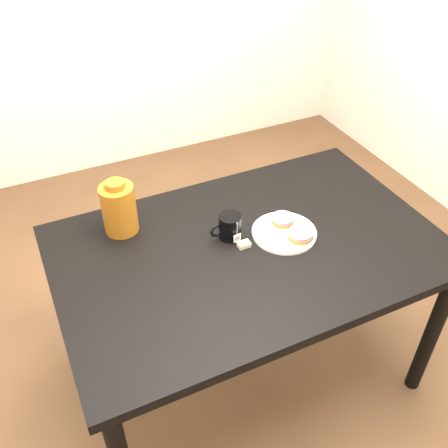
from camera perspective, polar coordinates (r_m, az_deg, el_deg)
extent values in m
plane|color=brown|center=(2.39, 2.33, -16.13)|extent=(4.00, 4.00, 0.00)
cube|color=black|center=(1.84, 2.91, -2.94)|extent=(1.40, 0.90, 0.04)
cylinder|color=black|center=(2.22, 22.69, -11.36)|extent=(0.06, 0.06, 0.71)
cylinder|color=black|center=(2.25, -17.02, -8.58)|extent=(0.06, 0.06, 0.71)
cylinder|color=black|center=(2.60, 11.20, 0.13)|extent=(0.06, 0.06, 0.71)
cylinder|color=white|center=(1.88, 6.89, -0.99)|extent=(0.24, 0.24, 0.01)
torus|color=white|center=(1.88, 6.90, -0.83)|extent=(0.24, 0.24, 0.01)
cylinder|color=brown|center=(1.91, 6.72, 0.41)|extent=(0.12, 0.12, 0.02)
cylinder|color=gray|center=(1.90, 6.75, 0.73)|extent=(0.11, 0.11, 0.01)
cylinder|color=brown|center=(1.85, 8.73, -1.32)|extent=(0.11, 0.11, 0.02)
cylinder|color=gray|center=(1.84, 8.77, -1.00)|extent=(0.11, 0.11, 0.01)
cylinder|color=black|center=(1.83, 0.70, -0.26)|extent=(0.10, 0.10, 0.09)
cylinder|color=black|center=(1.81, 0.70, 0.71)|extent=(0.07, 0.07, 0.00)
torus|color=black|center=(1.80, -0.87, -0.77)|extent=(0.05, 0.02, 0.05)
cylinder|color=beige|center=(1.79, 1.51, -0.53)|extent=(0.00, 0.00, 0.05)
cube|color=white|center=(1.82, 1.49, -1.58)|extent=(0.03, 0.01, 0.03)
cube|color=#C6B793|center=(1.81, 2.29, -2.35)|extent=(0.05, 0.03, 0.02)
cylinder|color=brown|center=(1.87, -11.90, 1.69)|extent=(0.14, 0.14, 0.19)
cylinder|color=brown|center=(1.81, -12.35, 4.41)|extent=(0.07, 0.07, 0.02)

